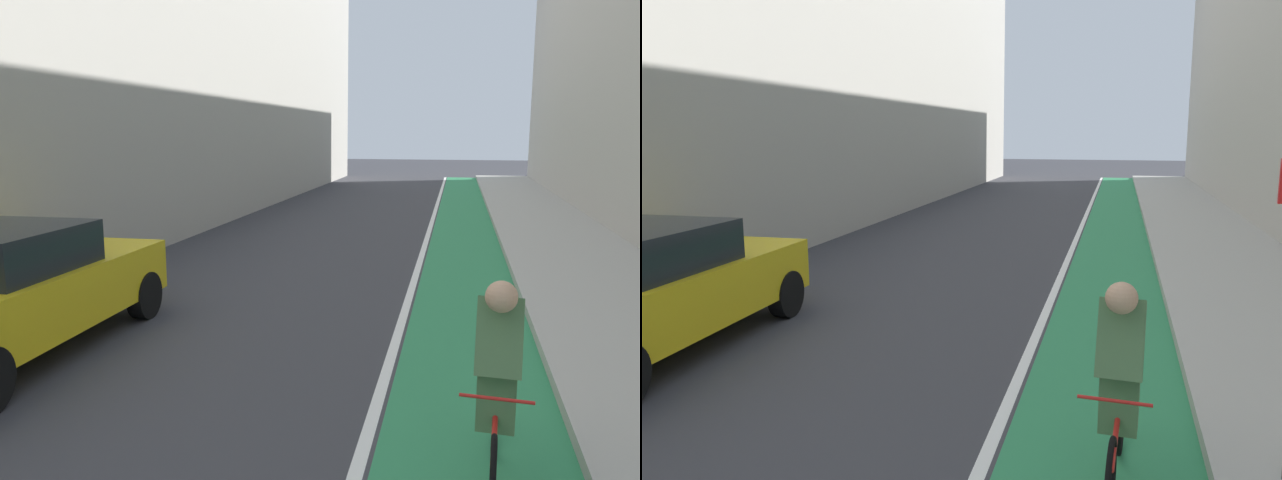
% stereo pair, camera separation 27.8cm
% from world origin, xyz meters
% --- Properties ---
extents(ground_plane, '(93.51, 93.51, 0.00)m').
position_xyz_m(ground_plane, '(0.00, 17.25, 0.00)').
color(ground_plane, '#38383D').
extents(bike_lane_paint, '(1.60, 42.50, 0.00)m').
position_xyz_m(bike_lane_paint, '(2.78, 19.25, 0.00)').
color(bike_lane_paint, '#2D8451').
rests_on(bike_lane_paint, ground).
extents(lane_divider_stripe, '(0.12, 42.50, 0.00)m').
position_xyz_m(lane_divider_stripe, '(1.88, 19.25, 0.00)').
color(lane_divider_stripe, white).
rests_on(lane_divider_stripe, ground).
extents(sidewalk_right, '(2.81, 42.50, 0.14)m').
position_xyz_m(sidewalk_right, '(4.99, 19.25, 0.07)').
color(sidewalk_right, '#A8A59E').
rests_on(sidewalk_right, ground).
extents(parked_sedan_yellow_cab, '(2.06, 4.26, 1.53)m').
position_xyz_m(parked_sedan_yellow_cab, '(-2.53, 9.79, 0.79)').
color(parked_sedan_yellow_cab, yellow).
rests_on(parked_sedan_yellow_cab, ground).
extents(cyclist_mid, '(0.48, 1.67, 1.59)m').
position_xyz_m(cyclist_mid, '(2.90, 8.14, 0.80)').
color(cyclist_mid, black).
rests_on(cyclist_mid, ground).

